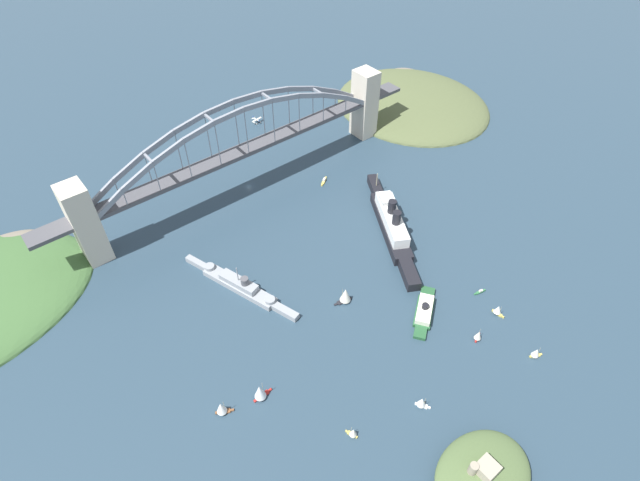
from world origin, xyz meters
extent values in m
plane|color=#283D4C|center=(0.00, 0.00, 0.00)|extent=(1400.00, 1400.00, 0.00)
cube|color=beige|center=(-107.11, 0.00, 26.17)|extent=(14.20, 16.55, 52.34)
cube|color=beige|center=(107.11, 0.00, 26.17)|extent=(14.20, 16.55, 52.34)
cube|color=#47474C|center=(0.00, 0.00, 30.22)|extent=(200.02, 13.00, 2.40)
cube|color=#47474C|center=(-126.21, 0.00, 30.22)|extent=(24.00, 13.00, 2.40)
cube|color=#47474C|center=(126.21, 0.00, 30.22)|extent=(24.00, 13.00, 2.40)
cube|color=gray|center=(-93.20, -5.85, 36.12)|extent=(22.30, 1.80, 14.57)
cube|color=gray|center=(-72.49, -5.85, 46.60)|extent=(22.01, 1.80, 12.10)
cube|color=gray|center=(-51.78, -5.85, 54.46)|extent=(21.68, 1.80, 9.60)
cube|color=gray|center=(-31.07, -5.85, 59.70)|extent=(21.31, 1.80, 7.07)
cube|color=gray|center=(-10.36, -5.85, 62.32)|extent=(20.91, 1.80, 4.50)
cube|color=gray|center=(10.36, -5.85, 62.32)|extent=(20.91, 1.80, 4.50)
cube|color=gray|center=(31.07, -5.85, 59.70)|extent=(21.31, 1.80, 7.07)
cube|color=gray|center=(51.78, -5.85, 54.46)|extent=(21.68, 1.80, 9.60)
cube|color=gray|center=(72.49, -5.85, 46.60)|extent=(22.01, 1.80, 12.10)
cube|color=gray|center=(93.20, -5.85, 36.12)|extent=(22.30, 1.80, 14.57)
cube|color=gray|center=(-93.20, 5.85, 36.12)|extent=(22.30, 1.80, 14.57)
cube|color=gray|center=(-72.49, 5.85, 46.60)|extent=(22.01, 1.80, 12.10)
cube|color=gray|center=(-51.78, 5.85, 54.46)|extent=(21.68, 1.80, 9.60)
cube|color=gray|center=(-31.07, 5.85, 59.70)|extent=(21.31, 1.80, 7.07)
cube|color=gray|center=(-10.36, 5.85, 62.32)|extent=(20.91, 1.80, 4.50)
cube|color=gray|center=(10.36, 5.85, 62.32)|extent=(20.91, 1.80, 4.50)
cube|color=gray|center=(31.07, 5.85, 59.70)|extent=(21.31, 1.80, 7.07)
cube|color=gray|center=(51.78, 5.85, 54.46)|extent=(21.68, 1.80, 9.60)
cube|color=gray|center=(72.49, 5.85, 46.60)|extent=(22.01, 1.80, 12.10)
cube|color=gray|center=(93.20, 5.85, 36.12)|extent=(22.30, 1.80, 14.57)
cube|color=gray|center=(-103.56, 0.00, 30.22)|extent=(1.40, 11.70, 1.40)
cube|color=gray|center=(-62.13, 0.00, 51.19)|extent=(1.40, 11.70, 1.40)
cube|color=gray|center=(-20.71, 0.00, 61.67)|extent=(1.40, 11.70, 1.40)
cube|color=gray|center=(20.71, 0.00, 61.67)|extent=(1.40, 11.70, 1.40)
cube|color=gray|center=(62.13, 0.00, 51.19)|extent=(1.40, 11.70, 1.40)
cube|color=gray|center=(103.56, 0.00, 30.22)|extent=(1.40, 11.70, 1.40)
cylinder|color=gray|center=(-82.85, -5.85, 36.72)|extent=(0.56, 0.56, 10.59)
cylinder|color=gray|center=(-82.85, 5.85, 36.72)|extent=(0.56, 0.56, 10.59)
cylinder|color=gray|center=(-62.13, -5.85, 41.30)|extent=(0.56, 0.56, 19.77)
cylinder|color=gray|center=(-62.13, 5.85, 41.30)|extent=(0.56, 0.56, 19.77)
cylinder|color=gray|center=(-41.42, -5.85, 44.58)|extent=(0.56, 0.56, 26.32)
cylinder|color=gray|center=(-41.42, 5.85, 44.58)|extent=(0.56, 0.56, 26.32)
cylinder|color=gray|center=(-20.71, -5.85, 46.54)|extent=(0.56, 0.56, 30.25)
cylinder|color=gray|center=(-20.71, 5.85, 46.54)|extent=(0.56, 0.56, 30.25)
cylinder|color=gray|center=(0.00, -5.85, 47.20)|extent=(0.56, 0.56, 31.56)
cylinder|color=gray|center=(0.00, 5.85, 47.20)|extent=(0.56, 0.56, 31.56)
cylinder|color=gray|center=(20.71, -5.85, 46.54)|extent=(0.56, 0.56, 30.25)
cylinder|color=gray|center=(20.71, 5.85, 46.54)|extent=(0.56, 0.56, 30.25)
cylinder|color=gray|center=(41.42, -5.85, 44.58)|extent=(0.56, 0.56, 26.32)
cylinder|color=gray|center=(41.42, 5.85, 44.58)|extent=(0.56, 0.56, 26.32)
cylinder|color=gray|center=(62.13, -5.85, 41.30)|extent=(0.56, 0.56, 19.77)
cylinder|color=gray|center=(62.13, 5.85, 41.30)|extent=(0.56, 0.56, 19.77)
cylinder|color=gray|center=(82.85, -5.85, 36.72)|extent=(0.56, 0.56, 10.59)
cylinder|color=gray|center=(82.85, 5.85, 36.72)|extent=(0.56, 0.56, 10.59)
ellipsoid|color=#515B38|center=(-170.47, -6.53, 0.00)|extent=(122.34, 135.02, 20.38)
ellipsoid|color=#756B5B|center=(-198.00, -43.66, 0.00)|extent=(42.82, 40.51, 11.21)
cube|color=black|center=(-45.78, 93.84, 3.06)|extent=(40.16, 59.15, 6.12)
cube|color=black|center=(-65.84, 58.19, 3.06)|extent=(15.57, 20.94, 6.12)
cube|color=black|center=(-25.73, 129.49, 3.06)|extent=(16.68, 21.57, 6.12)
cube|color=white|center=(-45.78, 93.84, 9.78)|extent=(31.13, 44.93, 7.31)
cube|color=white|center=(-51.99, 82.81, 15.03)|extent=(12.52, 13.08, 3.20)
cylinder|color=black|center=(-46.91, 91.84, 17.75)|extent=(5.20, 5.20, 8.64)
cylinder|color=black|center=(-41.84, 100.86, 17.75)|extent=(5.20, 5.20, 8.64)
cylinder|color=tan|center=(-64.59, 60.42, 11.12)|extent=(0.50, 0.50, 10.00)
cube|color=gray|center=(54.64, 74.78, 1.75)|extent=(22.34, 48.27, 3.50)
cube|color=gray|center=(64.41, 44.24, 1.75)|extent=(8.34, 16.38, 3.50)
cube|color=gray|center=(44.87, 105.32, 1.75)|extent=(9.03, 16.60, 3.50)
cube|color=gray|center=(54.64, 74.78, 5.34)|extent=(13.47, 24.87, 3.69)
cylinder|color=gray|center=(61.36, 53.78, 4.60)|extent=(5.64, 5.64, 2.20)
cylinder|color=gray|center=(47.92, 95.78, 4.60)|extent=(5.64, 5.64, 2.20)
cylinder|color=gray|center=(54.64, 74.78, 12.19)|extent=(0.60, 0.60, 10.00)
cylinder|color=#4C4C51|center=(53.17, 79.36, 9.39)|extent=(4.43, 4.43, 4.40)
cube|color=#23512D|center=(-13.68, 152.31, 1.03)|extent=(22.64, 19.57, 2.07)
cube|color=#23512D|center=(-2.03, 160.40, 1.03)|extent=(9.44, 9.25, 2.07)
cube|color=#23512D|center=(-25.33, 144.21, 1.03)|extent=(10.16, 10.29, 2.07)
cube|color=beige|center=(-13.68, 152.31, 3.58)|extent=(20.41, 17.45, 3.03)
cylinder|color=black|center=(-13.68, 152.31, 6.30)|extent=(3.62, 3.62, 2.40)
ellipsoid|color=#4C6038|center=(32.06, 226.68, 4.83)|extent=(45.17, 34.35, 9.66)
cube|color=#9E937F|center=(32.06, 226.68, 11.37)|extent=(8.00, 8.00, 7.29)
cylinder|color=gray|center=(36.56, 223.18, 11.74)|extent=(3.60, 3.60, 8.02)
cylinder|color=#B7B7B2|center=(-52.35, -66.78, 0.45)|extent=(1.95, 5.80, 0.90)
cylinder|color=#B7B7B2|center=(-48.75, -66.10, 0.45)|extent=(1.95, 5.80, 0.90)
cylinder|color=navy|center=(-52.35, -66.78, 1.54)|extent=(0.14, 0.14, 1.29)
cylinder|color=navy|center=(-48.75, -66.10, 1.54)|extent=(0.14, 0.14, 1.29)
ellipsoid|color=beige|center=(-50.55, -66.44, 2.80)|extent=(2.58, 7.51, 1.22)
cylinder|color=navy|center=(-51.17, -63.16, 2.80)|extent=(1.29, 1.00, 1.16)
cube|color=beige|center=(-50.72, -65.53, 3.32)|extent=(9.66, 3.44, 0.20)
cube|color=beige|center=(-49.95, -69.64, 2.92)|extent=(3.75, 1.75, 0.12)
cube|color=navy|center=(-49.95, -69.64, 4.16)|extent=(0.32, 1.10, 1.50)
cylinder|color=#B7B7B2|center=(33.75, -38.17, 0.45)|extent=(3.65, 6.00, 0.90)
cylinder|color=#B7B7B2|center=(36.70, -36.67, 0.45)|extent=(3.65, 6.00, 0.90)
cylinder|color=black|center=(33.75, -38.17, 1.42)|extent=(0.14, 0.14, 1.03)
cylinder|color=black|center=(36.70, -36.67, 1.42)|extent=(0.14, 0.14, 1.03)
ellipsoid|color=silver|center=(35.23, -37.42, 2.61)|extent=(4.12, 6.35, 1.35)
cylinder|color=black|center=(33.91, -34.84, 2.61)|extent=(1.50, 1.29, 1.28)
cube|color=silver|center=(34.86, -36.70, 3.18)|extent=(9.00, 5.71, 0.20)
cube|color=silver|center=(36.51, -39.94, 2.74)|extent=(3.63, 2.57, 0.12)
cube|color=black|center=(36.51, -39.94, 4.03)|extent=(0.61, 1.03, 1.50)
cube|color=#B2231E|center=(81.53, 137.81, 0.43)|extent=(6.12, 2.37, 0.86)
cube|color=#B2231E|center=(77.49, 137.73, 0.43)|extent=(2.05, 1.05, 0.86)
cube|color=#B2231E|center=(85.58, 137.90, 0.43)|extent=(2.05, 1.25, 0.86)
cylinder|color=tan|center=(81.03, 137.80, 6.15)|extent=(0.16, 0.16, 10.58)
cone|color=white|center=(82.80, 137.84, 5.62)|extent=(5.69, 5.69, 8.46)
cube|color=#B2231E|center=(-23.69, 180.70, 0.46)|extent=(4.27, 2.82, 0.92)
cube|color=#B2231E|center=(-26.18, 179.80, 0.46)|extent=(1.48, 1.11, 0.92)
cube|color=#B2231E|center=(-21.20, 181.61, 0.46)|extent=(1.53, 1.24, 0.92)
cylinder|color=tan|center=(-24.00, 180.59, 4.20)|extent=(0.16, 0.16, 6.54)
cone|color=silver|center=(-22.91, 180.98, 3.87)|extent=(4.67, 4.67, 5.23)
cube|color=black|center=(15.30, 118.81, 0.35)|extent=(6.97, 3.91, 0.70)
cube|color=black|center=(19.60, 117.97, 0.35)|extent=(2.38, 1.61, 0.70)
cube|color=black|center=(11.00, 119.65, 0.35)|extent=(2.43, 1.85, 0.70)
cylinder|color=tan|center=(15.83, 118.71, 6.16)|extent=(0.16, 0.16, 10.91)
cone|color=silver|center=(13.95, 119.08, 5.61)|extent=(7.07, 7.07, 8.73)
cube|color=#2D6B3D|center=(-48.95, 162.09, 0.48)|extent=(4.78, 2.42, 0.97)
cube|color=#2D6B3D|center=(-45.98, 161.40, 0.48)|extent=(1.66, 1.11, 0.97)
cube|color=#2D6B3D|center=(-51.93, 162.78, 0.48)|extent=(1.70, 1.26, 0.97)
cube|color=beige|center=(-49.51, 162.22, 1.44)|extent=(2.49, 1.63, 0.95)
cube|color=gold|center=(-44.49, 177.97, 0.54)|extent=(2.10, 4.54, 1.09)
cube|color=gold|center=(-44.79, 180.88, 0.54)|extent=(0.89, 1.53, 1.09)
cube|color=gold|center=(-44.19, 175.06, 0.54)|extent=(1.04, 1.55, 1.09)
cylinder|color=tan|center=(-44.53, 178.33, 4.11)|extent=(0.16, 0.16, 6.04)
cone|color=white|center=(-44.40, 177.06, 3.80)|extent=(4.42, 4.42, 4.83)
cube|color=silver|center=(26.47, 188.85, 0.42)|extent=(4.12, 4.83, 0.83)
cube|color=silver|center=(24.86, 191.33, 0.42)|extent=(1.57, 1.74, 0.83)
cube|color=silver|center=(28.07, 186.37, 0.42)|extent=(1.73, 1.84, 0.83)
cylinder|color=tan|center=(26.26, 189.16, 4.18)|extent=(0.16, 0.16, 6.70)
cone|color=white|center=(26.97, 188.07, 3.85)|extent=(5.61, 5.61, 5.36)
cube|color=brown|center=(99.83, 133.49, 0.42)|extent=(5.59, 4.35, 0.85)
cube|color=brown|center=(96.79, 135.09, 0.42)|extent=(1.98, 1.68, 0.85)
cube|color=brown|center=(102.87, 131.89, 0.42)|extent=(2.07, 1.85, 0.85)
cylinder|color=tan|center=(99.45, 133.69, 5.07)|extent=(0.16, 0.16, 8.44)
cone|color=white|center=(100.78, 132.99, 4.65)|extent=(6.38, 6.38, 6.75)
cube|color=gold|center=(61.29, 178.21, 0.42)|extent=(2.87, 4.04, 0.83)
cube|color=gold|center=(62.09, 175.91, 0.42)|extent=(1.15, 1.41, 0.83)
cube|color=gold|center=(60.48, 180.52, 0.42)|extent=(1.30, 1.47, 0.83)
cylinder|color=tan|center=(61.39, 177.92, 3.74)|extent=(0.16, 0.16, 5.82)
cone|color=silver|center=(61.04, 178.93, 3.45)|extent=(4.27, 4.27, 4.65)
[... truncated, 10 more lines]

